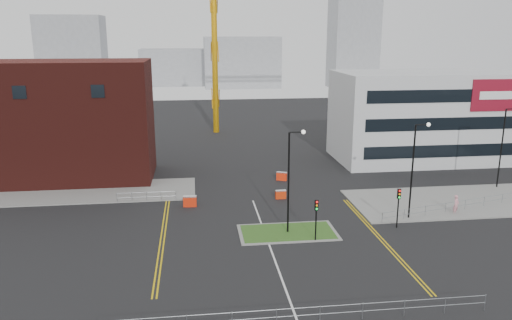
{
  "coord_description": "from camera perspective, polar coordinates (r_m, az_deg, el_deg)",
  "views": [
    {
      "loc": [
        -5.88,
        -32.2,
        17.01
      ],
      "look_at": [
        0.03,
        14.64,
        5.0
      ],
      "focal_mm": 35.0,
      "sensor_mm": 36.0,
      "label": 1
    }
  ],
  "objects": [
    {
      "name": "ground",
      "position": [
        36.89,
        2.88,
        -13.2
      ],
      "size": [
        200.0,
        200.0,
        0.0
      ],
      "primitive_type": "plane",
      "color": "black",
      "rests_on": "ground"
    },
    {
      "name": "pavement_left",
      "position": [
        58.52,
        -20.85,
        -3.53
      ],
      "size": [
        28.0,
        8.0,
        0.12
      ],
      "primitive_type": "cube",
      "color": "slate",
      "rests_on": "ground"
    },
    {
      "name": "pavement_right",
      "position": [
        56.56,
        22.82,
        -4.32
      ],
      "size": [
        24.0,
        10.0,
        0.12
      ],
      "primitive_type": "cube",
      "color": "slate",
      "rests_on": "ground"
    },
    {
      "name": "island_kerb",
      "position": [
        44.34,
        3.64,
        -8.26
      ],
      "size": [
        8.6,
        4.6,
        0.08
      ],
      "primitive_type": "cube",
      "color": "slate",
      "rests_on": "ground"
    },
    {
      "name": "grass_island",
      "position": [
        44.34,
        3.64,
        -8.23
      ],
      "size": [
        8.0,
        4.0,
        0.12
      ],
      "primitive_type": "cube",
      "color": "#274B19",
      "rests_on": "ground"
    },
    {
      "name": "brick_building",
      "position": [
        63.4,
        -22.78,
        3.94
      ],
      "size": [
        24.2,
        10.07,
        14.24
      ],
      "color": "#441411",
      "rests_on": "ground"
    },
    {
      "name": "office_block",
      "position": [
        72.5,
        19.07,
        4.76
      ],
      "size": [
        25.0,
        12.2,
        12.0
      ],
      "color": "silver",
      "rests_on": "ground"
    },
    {
      "name": "streetlamp_island",
      "position": [
        42.62,
        4.04,
        -1.55
      ],
      "size": [
        1.46,
        0.36,
        9.18
      ],
      "color": "black",
      "rests_on": "ground"
    },
    {
      "name": "streetlamp_right_near",
      "position": [
        48.16,
        17.72,
        -0.35
      ],
      "size": [
        1.46,
        0.36,
        9.18
      ],
      "color": "black",
      "rests_on": "ground"
    },
    {
      "name": "streetlamp_right_far",
      "position": [
        61.78,
        26.49,
        1.94
      ],
      "size": [
        1.46,
        0.36,
        9.18
      ],
      "color": "black",
      "rests_on": "ground"
    },
    {
      "name": "traffic_light_island",
      "position": [
        42.0,
        6.9,
        -5.95
      ],
      "size": [
        0.28,
        0.33,
        3.65
      ],
      "color": "black",
      "rests_on": "ground"
    },
    {
      "name": "traffic_light_right",
      "position": [
        46.29,
        15.99,
        -4.48
      ],
      "size": [
        0.28,
        0.33,
        3.65
      ],
      "color": "black",
      "rests_on": "ground"
    },
    {
      "name": "railing_front",
      "position": [
        31.38,
        4.88,
        -16.93
      ],
      "size": [
        24.05,
        0.05,
        1.1
      ],
      "color": "gray",
      "rests_on": "ground"
    },
    {
      "name": "railing_left",
      "position": [
        53.02,
        -12.41,
        -3.94
      ],
      "size": [
        6.05,
        0.05,
        1.1
      ],
      "color": "gray",
      "rests_on": "ground"
    },
    {
      "name": "railing_right",
      "position": [
        53.56,
        22.81,
        -4.52
      ],
      "size": [
        19.05,
        5.05,
        1.1
      ],
      "color": "gray",
      "rests_on": "ground"
    },
    {
      "name": "centre_line",
      "position": [
        38.65,
        2.35,
        -11.85
      ],
      "size": [
        0.15,
        30.0,
        0.01
      ],
      "primitive_type": "cube",
      "color": "silver",
      "rests_on": "ground"
    },
    {
      "name": "yellow_left_a",
      "position": [
        45.61,
        -10.69,
        -7.88
      ],
      "size": [
        0.12,
        24.0,
        0.01
      ],
      "primitive_type": "cube",
      "color": "gold",
      "rests_on": "ground"
    },
    {
      "name": "yellow_left_b",
      "position": [
        45.59,
        -10.31,
        -7.87
      ],
      "size": [
        0.12,
        24.0,
        0.01
      ],
      "primitive_type": "cube",
      "color": "gold",
      "rests_on": "ground"
    },
    {
      "name": "yellow_right_a",
      "position": [
        44.56,
        13.76,
        -8.6
      ],
      "size": [
        0.12,
        20.0,
        0.01
      ],
      "primitive_type": "cube",
      "color": "gold",
      "rests_on": "ground"
    },
    {
      "name": "yellow_right_b",
      "position": [
        44.66,
        14.12,
        -8.57
      ],
      "size": [
        0.12,
        20.0,
        0.01
      ],
      "primitive_type": "cube",
      "color": "gold",
      "rests_on": "ground"
    },
    {
      "name": "skyline_a",
      "position": [
        156.1,
        -20.21,
        11.21
      ],
      "size": [
        18.0,
        12.0,
        22.0
      ],
      "primitive_type": "cube",
      "color": "gray",
      "rests_on": "ground"
    },
    {
      "name": "skyline_b",
      "position": [
        163.23,
        -1.62,
        11.1
      ],
      "size": [
        24.0,
        12.0,
        16.0
      ],
      "primitive_type": "cube",
      "color": "gray",
      "rests_on": "ground"
    },
    {
      "name": "skyline_c",
      "position": [
        165.26,
        11.03,
        12.98
      ],
      "size": [
        14.0,
        12.0,
        28.0
      ],
      "primitive_type": "cube",
      "color": "gray",
      "rests_on": "ground"
    },
    {
      "name": "skyline_d",
      "position": [
        172.57,
        -8.01,
        10.48
      ],
      "size": [
        30.0,
        12.0,
        12.0
      ],
      "primitive_type": "cube",
      "color": "gray",
      "rests_on": "ground"
    },
    {
      "name": "pedestrian",
      "position": [
        51.99,
        21.9,
        -4.77
      ],
      "size": [
        0.85,
        0.8,
        1.95
      ],
      "primitive_type": "imported",
      "rotation": [
        0.0,
        0.0,
        0.64
      ],
      "color": "pink",
      "rests_on": "ground"
    },
    {
      "name": "barrier_left",
      "position": [
        50.92,
        -7.57,
        -4.65
      ],
      "size": [
        1.36,
        0.54,
        1.12
      ],
      "color": "red",
      "rests_on": "ground"
    },
    {
      "name": "barrier_mid",
      "position": [
        52.91,
        2.84,
        -3.91
      ],
      "size": [
        1.13,
        0.43,
        0.94
      ],
      "color": "red",
      "rests_on": "ground"
    },
    {
      "name": "barrier_right",
      "position": [
        59.44,
        2.95,
        -1.82
      ],
      "size": [
        1.28,
        0.85,
        1.02
      ],
      "color": "#FF2E0E",
      "rests_on": "ground"
    }
  ]
}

